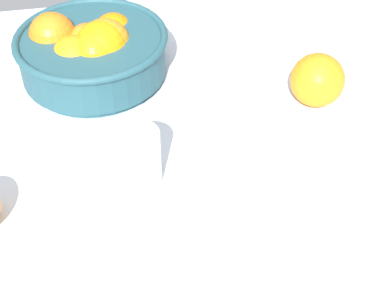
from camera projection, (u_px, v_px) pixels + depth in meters
The scene contains 4 objects.
ground_plane at pixel (192, 190), 78.12cm from camera, with size 130.23×104.21×3.00cm, color silver.
fruit_bowl at pixel (90, 51), 91.62cm from camera, with size 24.75×24.75×10.62cm.
second_glass at pixel (138, 161), 74.58cm from camera, with size 6.29×6.29×8.70cm.
loose_orange_1 at pixel (317, 80), 87.23cm from camera, with size 8.44×8.44×8.44cm, color orange.
Camera 1 is at (-9.79, -51.98, 56.34)cm, focal length 52.84 mm.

